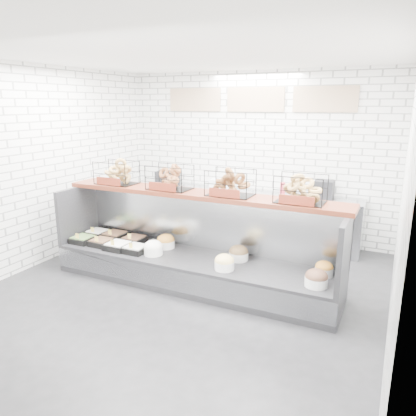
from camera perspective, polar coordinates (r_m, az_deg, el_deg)
The scene contains 5 objects.
ground at distance 5.50m, azimuth -3.70°, elevation -11.76°, with size 5.50×5.50×0.00m, color black.
room_shell at distance 5.48m, azimuth -0.92°, elevation 10.60°, with size 5.02×5.51×3.01m.
display_case at distance 5.65m, azimuth -2.23°, elevation -7.36°, with size 4.00×0.90×1.20m.
bagel_shelf at distance 5.49m, azimuth -1.28°, elevation 3.53°, with size 4.10×0.50×0.40m.
prep_counter at distance 7.42m, azimuth 5.40°, elevation -0.91°, with size 4.00×0.60×1.20m.
Camera 1 is at (2.45, -4.29, 2.43)m, focal length 35.00 mm.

